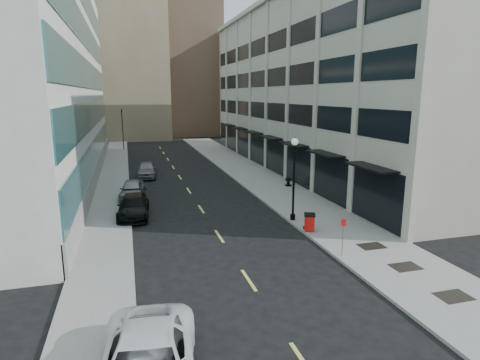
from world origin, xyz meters
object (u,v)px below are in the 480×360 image
car_black_pickup (134,206)px  car_grey_sedan (147,170)px  trash_bin (309,222)px  urn_planter (288,181)px  car_silver_sedan (132,189)px  sign_post (343,230)px  traffic_signal (122,112)px  lamppost (294,172)px

car_black_pickup → car_grey_sedan: (1.60, 13.54, 0.06)m
trash_bin → urn_planter: size_ratio=1.32×
car_black_pickup → urn_planter: size_ratio=6.22×
car_silver_sedan → sign_post: bearing=-49.2°
car_silver_sedan → traffic_signal: bearing=99.2°
traffic_signal → urn_planter: size_ratio=8.62×
trash_bin → urn_planter: bearing=96.2°
traffic_signal → sign_post: traffic_signal is taller
car_silver_sedan → trash_bin: bearing=-40.6°
car_grey_sedan → sign_post: sign_post is taller
urn_planter → car_grey_sedan: bearing=145.5°
car_silver_sedan → lamppost: (10.10, -9.19, 2.65)m
sign_post → traffic_signal: bearing=117.0°
traffic_signal → car_black_pickup: bearing=-88.8°
urn_planter → sign_post: bearing=-102.8°
lamppost → car_black_pickup: bearing=157.9°
car_silver_sedan → sign_post: 18.57m
lamppost → sign_post: lamppost is taller
traffic_signal → car_silver_sedan: bearing=-88.6°
lamppost → trash_bin: bearing=-87.5°
trash_bin → traffic_signal: bearing=127.6°
traffic_signal → car_black_pickup: (0.70, -34.54, -4.99)m
car_grey_sedan → trash_bin: (8.60, -19.94, -0.06)m
lamppost → sign_post: size_ratio=2.61×
car_silver_sedan → car_black_pickup: bearing=-82.1°
car_silver_sedan → urn_planter: car_silver_sedan is taller
car_black_pickup → lamppost: (10.10, -4.10, 2.67)m
sign_post → car_grey_sedan: bearing=123.0°
car_black_pickup → sign_post: sign_post is taller
car_silver_sedan → urn_planter: (13.66, 0.15, -0.12)m
car_silver_sedan → trash_bin: (10.20, -11.49, -0.03)m
sign_post → urn_planter: bearing=90.8°
car_silver_sedan → lamppost: bearing=-34.5°
traffic_signal → sign_post: size_ratio=3.28×
lamppost → car_grey_sedan: bearing=115.7°
trash_bin → sign_post: sign_post is taller
car_grey_sedan → lamppost: bearing=-59.3°
sign_post → urn_planter: 16.14m
traffic_signal → lamppost: (10.80, -38.64, -2.31)m
car_silver_sedan → car_grey_sedan: 8.60m
car_black_pickup → trash_bin: bearing=-27.8°
car_black_pickup → car_grey_sedan: bearing=87.6°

